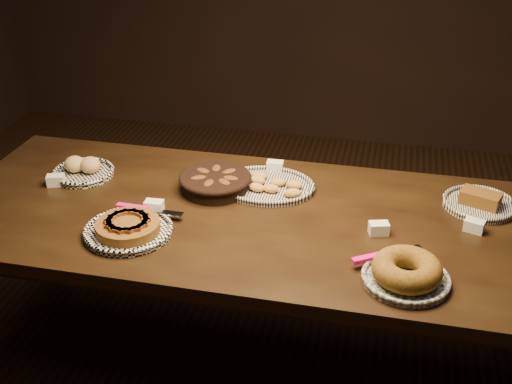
% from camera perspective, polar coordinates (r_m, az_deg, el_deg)
% --- Properties ---
extents(ground, '(5.00, 5.00, 0.00)m').
position_cam_1_polar(ground, '(2.90, -0.37, -14.83)').
color(ground, black).
rests_on(ground, ground).
extents(buffet_table, '(2.40, 1.00, 0.75)m').
position_cam_1_polar(buffet_table, '(2.49, -0.42, -3.43)').
color(buffet_table, black).
rests_on(buffet_table, ground).
extents(apple_tart_plate, '(0.32, 0.32, 0.06)m').
position_cam_1_polar(apple_tart_plate, '(2.36, -11.28, -3.17)').
color(apple_tart_plate, white).
rests_on(apple_tart_plate, buffet_table).
extents(madeleine_platter, '(0.40, 0.32, 0.05)m').
position_cam_1_polar(madeleine_platter, '(2.62, 0.81, 0.64)').
color(madeleine_platter, black).
rests_on(madeleine_platter, buffet_table).
extents(bundt_cake_plate, '(0.33, 0.34, 0.09)m').
position_cam_1_polar(bundt_cake_plate, '(2.12, 13.20, -6.98)').
color(bundt_cake_plate, black).
rests_on(bundt_cake_plate, buffet_table).
extents(croissant_basket, '(0.34, 0.34, 0.07)m').
position_cam_1_polar(croissant_basket, '(2.60, -3.64, 0.99)').
color(croissant_basket, black).
rests_on(croissant_basket, buffet_table).
extents(bread_roll_plate, '(0.26, 0.26, 0.08)m').
position_cam_1_polar(bread_roll_plate, '(2.82, -15.12, 1.94)').
color(bread_roll_plate, white).
rests_on(bread_roll_plate, buffet_table).
extents(loaf_plate, '(0.28, 0.28, 0.06)m').
position_cam_1_polar(loaf_plate, '(2.63, 19.25, -0.88)').
color(loaf_plate, black).
rests_on(loaf_plate, buffet_table).
extents(tent_cards, '(1.74, 0.49, 0.04)m').
position_cam_1_polar(tent_cards, '(2.50, 0.46, -0.68)').
color(tent_cards, white).
rests_on(tent_cards, buffet_table).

